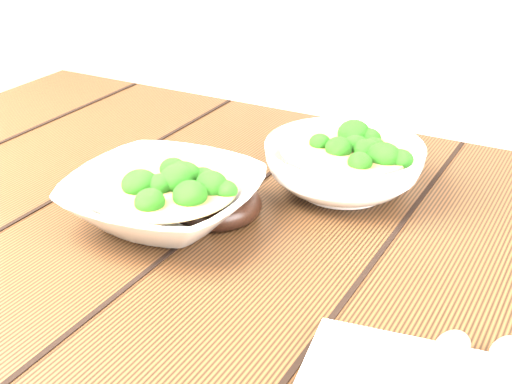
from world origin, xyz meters
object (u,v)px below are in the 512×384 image
object	(u,v)px
trivet	(216,204)
soup_bowl_back	(344,165)
soup_bowl_front	(164,197)
table	(222,315)

from	to	relation	value
trivet	soup_bowl_back	bearing A→B (deg)	51.40
soup_bowl_front	soup_bowl_back	size ratio (longest dim) A/B	0.89
table	trivet	xyz separation A→B (m)	(-0.02, 0.03, 0.13)
table	soup_bowl_front	xyz separation A→B (m)	(-0.07, -0.01, 0.15)
soup_bowl_front	trivet	bearing A→B (deg)	41.10
soup_bowl_front	soup_bowl_back	distance (m)	0.23
table	soup_bowl_front	size ratio (longest dim) A/B	5.20
soup_bowl_front	trivet	distance (m)	0.06
soup_bowl_front	soup_bowl_back	xyz separation A→B (m)	(0.15, 0.17, 0.00)
soup_bowl_front	table	bearing A→B (deg)	8.34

